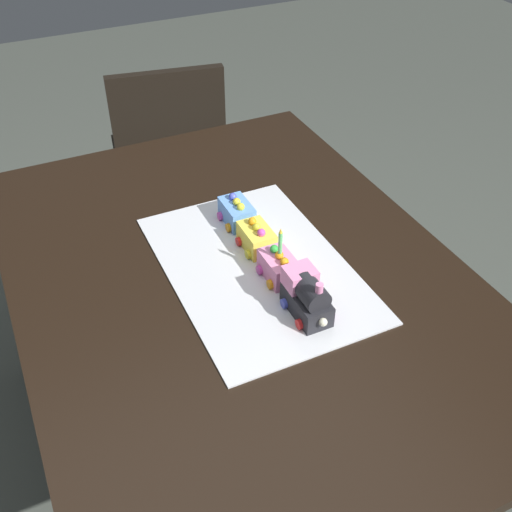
{
  "coord_description": "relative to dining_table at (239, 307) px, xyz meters",
  "views": [
    {
      "loc": [
        -0.99,
        0.42,
        1.66
      ],
      "look_at": [
        0.0,
        -0.05,
        0.77
      ],
      "focal_mm": 42.96,
      "sensor_mm": 36.0,
      "label": 1
    }
  ],
  "objects": [
    {
      "name": "chair",
      "position": [
        1.03,
        -0.16,
        -0.16
      ],
      "size": [
        0.46,
        0.46,
        0.86
      ],
      "rotation": [
        0.0,
        0.0,
        1.41
      ],
      "color": "black",
      "rests_on": "ground"
    },
    {
      "name": "cake_locomotive",
      "position": [
        -0.18,
        -0.08,
        0.16
      ],
      "size": [
        0.14,
        0.08,
        0.12
      ],
      "color": "#232328",
      "rests_on": "cake_board"
    },
    {
      "name": "ground_plane",
      "position": [
        0.0,
        0.0,
        -0.63
      ],
      "size": [
        8.0,
        8.0,
        0.0
      ],
      "primitive_type": "plane",
      "color": "#474C44"
    },
    {
      "name": "cake_board",
      "position": [
        0.0,
        -0.05,
        0.11
      ],
      "size": [
        0.6,
        0.4,
        0.0
      ],
      "primitive_type": "cube",
      "color": "silver",
      "rests_on": "dining_table"
    },
    {
      "name": "birthday_candle",
      "position": [
        -0.06,
        -0.08,
        0.22
      ],
      "size": [
        0.01,
        0.01,
        0.07
      ],
      "color": "#66D872",
      "rests_on": "cake_car_flatbed_bubblegum"
    },
    {
      "name": "cake_car_flatbed_bubblegum",
      "position": [
        -0.05,
        -0.08,
        0.14
      ],
      "size": [
        0.1,
        0.08,
        0.07
      ],
      "color": "pink",
      "rests_on": "cake_board"
    },
    {
      "name": "cake_car_tanker_lemon",
      "position": [
        0.06,
        -0.08,
        0.14
      ],
      "size": [
        0.1,
        0.08,
        0.07
      ],
      "color": "#F4E04C",
      "rests_on": "cake_board"
    },
    {
      "name": "cake_car_hopper_sky_blue",
      "position": [
        0.18,
        -0.08,
        0.14
      ],
      "size": [
        0.1,
        0.08,
        0.07
      ],
      "color": "#669EEA",
      "rests_on": "cake_board"
    },
    {
      "name": "dining_table",
      "position": [
        0.0,
        0.0,
        0.0
      ],
      "size": [
        1.4,
        1.0,
        0.74
      ],
      "color": "black",
      "rests_on": "ground"
    }
  ]
}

